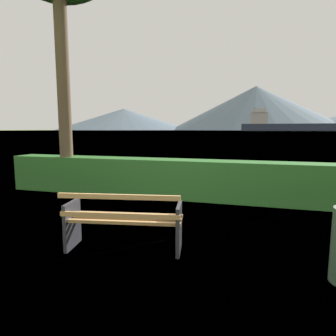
% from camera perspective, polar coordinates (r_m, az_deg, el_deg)
% --- Properties ---
extents(ground_plane, '(1400.00, 1400.00, 0.00)m').
position_cam_1_polar(ground_plane, '(4.45, -8.28, -15.13)').
color(ground_plane, olive).
extents(water_surface, '(620.00, 620.00, 0.00)m').
position_cam_1_polar(water_surface, '(311.29, 16.29, 6.92)').
color(water_surface, slate).
rests_on(water_surface, ground_plane).
extents(park_bench, '(1.71, 0.85, 0.87)m').
position_cam_1_polar(park_bench, '(4.25, -8.59, -10.15)').
color(park_bench, tan).
rests_on(park_bench, ground_plane).
extents(hedge_row, '(9.55, 0.70, 0.96)m').
position_cam_1_polar(hedge_row, '(7.35, 2.51, -2.11)').
color(hedge_row, '#2D6B28').
rests_on(hedge_row, ground_plane).
extents(cargo_ship_large, '(92.31, 14.52, 21.60)m').
position_cam_1_polar(cargo_ship_large, '(311.85, 21.31, 7.82)').
color(cargo_ship_large, '#2D384C').
rests_on(cargo_ship_large, water_surface).
extents(distant_hills, '(719.15, 325.41, 79.71)m').
position_cam_1_polar(distant_hills, '(567.07, 16.70, 10.23)').
color(distant_hills, slate).
rests_on(distant_hills, ground_plane).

